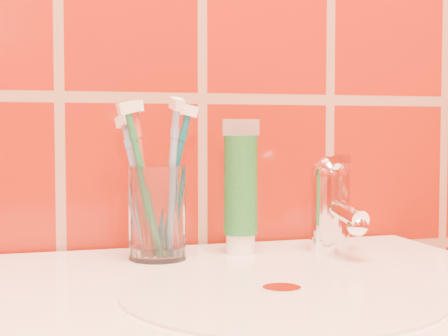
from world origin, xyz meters
name	(u,v)px	position (x,y,z in m)	size (l,w,h in m)	color
glass_tumbler	(158,213)	(-0.08, 1.11, 0.90)	(0.07, 0.07, 0.11)	white
toothpaste_tube	(241,191)	(0.03, 1.11, 0.93)	(0.05, 0.04, 0.16)	white
faucet	(332,201)	(0.14, 1.09, 0.91)	(0.05, 0.11, 0.12)	white
toothbrush_0	(143,181)	(-0.09, 1.12, 0.94)	(0.04, 0.05, 0.19)	#AE3A25
toothbrush_1	(173,182)	(-0.06, 1.11, 0.94)	(0.06, 0.02, 0.19)	#0B5763
toothbrush_2	(171,181)	(-0.07, 1.09, 0.94)	(0.03, 0.06, 0.19)	#759DD1
toothbrush_3	(144,183)	(-0.10, 1.09, 0.94)	(0.06, 0.03, 0.19)	#1E7342
toothbrush_4	(137,187)	(-0.10, 1.13, 0.93)	(0.05, 0.07, 0.18)	#6C95C0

